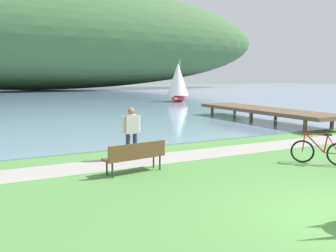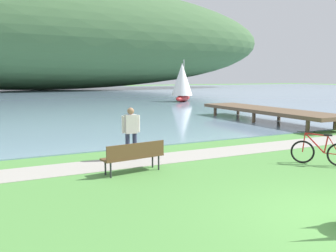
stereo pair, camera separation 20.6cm
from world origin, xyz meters
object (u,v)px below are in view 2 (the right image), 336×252
(bicycle_leaning_near_bench, at_px, (321,152))
(sailboat_mid_bay, at_px, (182,82))
(park_bench_near_camera, at_px, (134,155))
(person_at_shoreline, at_px, (131,130))

(bicycle_leaning_near_bench, bearing_deg, sailboat_mid_bay, 70.07)
(park_bench_near_camera, distance_m, sailboat_mid_bay, 28.76)
(park_bench_near_camera, relative_size, person_at_shoreline, 1.08)
(park_bench_near_camera, bearing_deg, person_at_shoreline, 71.84)
(park_bench_near_camera, xyz_separation_m, bicycle_leaning_near_bench, (5.48, -1.65, -0.12))
(bicycle_leaning_near_bench, bearing_deg, person_at_shoreline, 147.01)
(bicycle_leaning_near_bench, xyz_separation_m, sailboat_mid_bay, (9.49, 26.16, 1.70))
(person_at_shoreline, distance_m, sailboat_mid_bay, 27.13)
(park_bench_near_camera, relative_size, bicycle_leaning_near_bench, 1.31)
(park_bench_near_camera, height_order, sailboat_mid_bay, sailboat_mid_bay)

